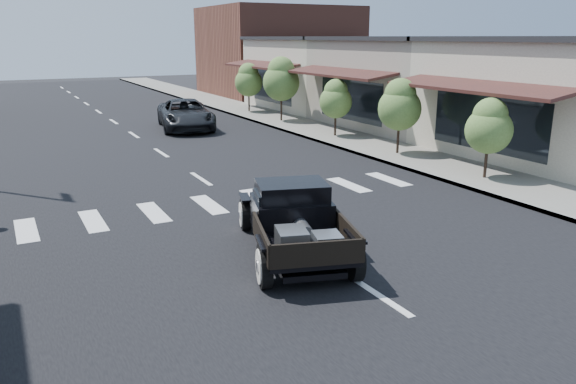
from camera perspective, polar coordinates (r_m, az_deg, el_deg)
name	(u,v)px	position (r m, az deg, el deg)	size (l,w,h in m)	color
ground	(300,245)	(13.12, 1.26, -5.39)	(120.00, 120.00, 0.00)	black
road	(144,142)	(26.81, -14.44, 4.98)	(14.00, 80.00, 0.02)	black
road_markings	(175,163)	(22.06, -11.37, 2.95)	(12.00, 60.00, 0.06)	silver
sidewalk_right	(304,127)	(29.85, 1.69, 6.62)	(3.00, 80.00, 0.15)	gray
storefront_mid	(428,83)	(31.73, 14.03, 10.66)	(10.00, 9.00, 4.50)	#A29A88
storefront_far	(338,74)	(38.92, 5.11, 11.86)	(10.00, 9.00, 4.50)	#BCB59F
far_building_right	(278,52)	(47.81, -0.98, 14.08)	(11.00, 10.00, 7.00)	brown
small_tree_a	(488,140)	(19.59, 19.65, 5.03)	(1.52, 1.52, 2.54)	#517234
small_tree_b	(399,117)	(22.91, 11.22, 7.44)	(1.72, 1.72, 2.86)	#517234
small_tree_c	(336,108)	(26.73, 4.85, 8.45)	(1.53, 1.53, 2.55)	#517234
small_tree_d	(281,90)	(31.58, -0.70, 10.33)	(2.02, 2.02, 3.37)	#517234
small_tree_e	(249,88)	(35.63, -4.01, 10.48)	(1.72, 1.72, 2.87)	#517234
hotrod_pickup	(293,219)	(12.35, 0.56, -2.74)	(2.19, 4.69, 1.63)	black
second_car	(186,115)	(29.94, -10.37, 7.73)	(2.53, 5.50, 1.53)	black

